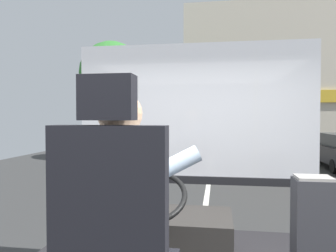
% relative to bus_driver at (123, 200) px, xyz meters
% --- Properties ---
extents(ground, '(18.00, 44.00, 0.06)m').
position_rel_bus_driver_xyz_m(ground, '(0.19, 9.13, -1.51)').
color(ground, '#313131').
extents(bus_driver, '(0.73, 0.54, 0.81)m').
position_rel_bus_driver_xyz_m(bus_driver, '(0.00, 0.00, 0.00)').
color(bus_driver, '#282833').
rests_on(bus_driver, driver_seat).
extents(steering_console, '(1.10, 0.98, 0.80)m').
position_rel_bus_driver_xyz_m(steering_console, '(0.00, 1.06, -0.57)').
color(steering_console, '#282623').
rests_on(steering_console, bus_floor).
extents(fare_box, '(0.27, 0.22, 0.75)m').
position_rel_bus_driver_xyz_m(fare_box, '(1.12, 1.01, -0.42)').
color(fare_box, '#333338').
rests_on(fare_box, bus_floor).
extents(windshield_panel, '(2.50, 0.08, 1.48)m').
position_rel_bus_driver_xyz_m(windshield_panel, '(0.19, 1.95, 0.26)').
color(windshield_panel, silver).
extents(street_tree, '(2.67, 2.67, 5.02)m').
position_rel_bus_driver_xyz_m(street_tree, '(-3.99, 11.56, 2.16)').
color(street_tree, '#4C3828').
rests_on(street_tree, ground).
extents(shop_building, '(12.17, 5.75, 7.66)m').
position_rel_bus_driver_xyz_m(shop_building, '(4.77, 17.80, 2.34)').
color(shop_building, '#BCB29E').
rests_on(shop_building, ground).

